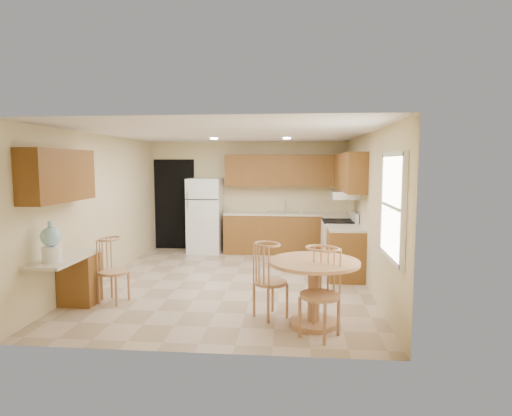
# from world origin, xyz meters

# --- Properties ---
(floor) EXTENTS (5.50, 5.50, 0.00)m
(floor) POSITION_xyz_m (0.00, 0.00, 0.00)
(floor) COLOR tan
(floor) RESTS_ON ground
(ceiling) EXTENTS (4.50, 5.50, 0.02)m
(ceiling) POSITION_xyz_m (0.00, 0.00, 2.50)
(ceiling) COLOR white
(ceiling) RESTS_ON wall_back
(wall_back) EXTENTS (4.50, 0.02, 2.50)m
(wall_back) POSITION_xyz_m (0.00, 2.75, 1.25)
(wall_back) COLOR beige
(wall_back) RESTS_ON floor
(wall_front) EXTENTS (4.50, 0.02, 2.50)m
(wall_front) POSITION_xyz_m (0.00, -2.75, 1.25)
(wall_front) COLOR beige
(wall_front) RESTS_ON floor
(wall_left) EXTENTS (0.02, 5.50, 2.50)m
(wall_left) POSITION_xyz_m (-2.25, 0.00, 1.25)
(wall_left) COLOR beige
(wall_left) RESTS_ON floor
(wall_right) EXTENTS (0.02, 5.50, 2.50)m
(wall_right) POSITION_xyz_m (2.25, 0.00, 1.25)
(wall_right) COLOR beige
(wall_right) RESTS_ON floor
(doorway) EXTENTS (0.90, 0.02, 2.10)m
(doorway) POSITION_xyz_m (-1.75, 2.73, 1.05)
(doorway) COLOR black
(doorway) RESTS_ON floor
(base_cab_back) EXTENTS (2.75, 0.60, 0.87)m
(base_cab_back) POSITION_xyz_m (0.88, 2.45, 0.43)
(base_cab_back) COLOR brown
(base_cab_back) RESTS_ON floor
(counter_back) EXTENTS (2.75, 0.63, 0.04)m
(counter_back) POSITION_xyz_m (0.88, 2.45, 0.89)
(counter_back) COLOR beige
(counter_back) RESTS_ON base_cab_back
(base_cab_right_a) EXTENTS (0.60, 0.59, 0.87)m
(base_cab_right_a) POSITION_xyz_m (1.95, 1.85, 0.43)
(base_cab_right_a) COLOR brown
(base_cab_right_a) RESTS_ON floor
(counter_right_a) EXTENTS (0.63, 0.59, 0.04)m
(counter_right_a) POSITION_xyz_m (1.95, 1.85, 0.89)
(counter_right_a) COLOR beige
(counter_right_a) RESTS_ON base_cab_right_a
(base_cab_right_b) EXTENTS (0.60, 0.80, 0.87)m
(base_cab_right_b) POSITION_xyz_m (1.95, 0.40, 0.43)
(base_cab_right_b) COLOR brown
(base_cab_right_b) RESTS_ON floor
(counter_right_b) EXTENTS (0.63, 0.80, 0.04)m
(counter_right_b) POSITION_xyz_m (1.95, 0.40, 0.89)
(counter_right_b) COLOR beige
(counter_right_b) RESTS_ON base_cab_right_b
(upper_cab_back) EXTENTS (2.75, 0.33, 0.70)m
(upper_cab_back) POSITION_xyz_m (0.88, 2.58, 1.85)
(upper_cab_back) COLOR brown
(upper_cab_back) RESTS_ON wall_back
(upper_cab_right) EXTENTS (0.33, 2.42, 0.70)m
(upper_cab_right) POSITION_xyz_m (2.08, 1.21, 1.85)
(upper_cab_right) COLOR brown
(upper_cab_right) RESTS_ON wall_right
(upper_cab_left) EXTENTS (0.33, 1.40, 0.70)m
(upper_cab_left) POSITION_xyz_m (-2.08, -1.60, 1.85)
(upper_cab_left) COLOR brown
(upper_cab_left) RESTS_ON wall_left
(sink) EXTENTS (0.78, 0.44, 0.01)m
(sink) POSITION_xyz_m (0.85, 2.45, 0.91)
(sink) COLOR silver
(sink) RESTS_ON counter_back
(range_hood) EXTENTS (0.50, 0.76, 0.14)m
(range_hood) POSITION_xyz_m (2.00, 1.18, 1.42)
(range_hood) COLOR silver
(range_hood) RESTS_ON upper_cab_right
(desk_pedestal) EXTENTS (0.48, 0.42, 0.72)m
(desk_pedestal) POSITION_xyz_m (-2.00, -1.32, 0.36)
(desk_pedestal) COLOR brown
(desk_pedestal) RESTS_ON floor
(desk_top) EXTENTS (0.50, 1.20, 0.04)m
(desk_top) POSITION_xyz_m (-2.00, -1.70, 0.75)
(desk_top) COLOR beige
(desk_top) RESTS_ON desk_pedestal
(window) EXTENTS (0.06, 1.12, 1.30)m
(window) POSITION_xyz_m (2.23, -1.85, 1.50)
(window) COLOR white
(window) RESTS_ON wall_right
(can_light_a) EXTENTS (0.14, 0.14, 0.02)m
(can_light_a) POSITION_xyz_m (-0.50, 1.20, 2.48)
(can_light_a) COLOR white
(can_light_a) RESTS_ON ceiling
(can_light_b) EXTENTS (0.14, 0.14, 0.02)m
(can_light_b) POSITION_xyz_m (0.90, 1.20, 2.48)
(can_light_b) COLOR white
(can_light_b) RESTS_ON ceiling
(refrigerator) EXTENTS (0.74, 0.72, 1.67)m
(refrigerator) POSITION_xyz_m (-0.95, 2.40, 0.84)
(refrigerator) COLOR white
(refrigerator) RESTS_ON floor
(stove) EXTENTS (0.65, 0.76, 1.09)m
(stove) POSITION_xyz_m (1.92, 1.18, 0.47)
(stove) COLOR white
(stove) RESTS_ON floor
(dining_table) EXTENTS (1.12, 1.12, 0.83)m
(dining_table) POSITION_xyz_m (1.30, -1.86, 0.54)
(dining_table) COLOR tan
(dining_table) RESTS_ON floor
(chair_table_a) EXTENTS (0.43, 0.54, 0.98)m
(chair_table_a) POSITION_xyz_m (0.75, -1.70, 0.60)
(chair_table_a) COLOR tan
(chair_table_a) RESTS_ON floor
(chair_table_b) EXTENTS (0.46, 0.54, 1.04)m
(chair_table_b) POSITION_xyz_m (1.35, -2.30, 0.63)
(chair_table_b) COLOR tan
(chair_table_b) RESTS_ON floor
(chair_desk) EXTENTS (0.41, 0.53, 0.93)m
(chair_desk) POSITION_xyz_m (-1.55, -1.29, 0.57)
(chair_desk) COLOR tan
(chair_desk) RESTS_ON floor
(water_crock) EXTENTS (0.25, 0.25, 0.52)m
(water_crock) POSITION_xyz_m (-2.00, -1.98, 1.01)
(water_crock) COLOR white
(water_crock) RESTS_ON desk_top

